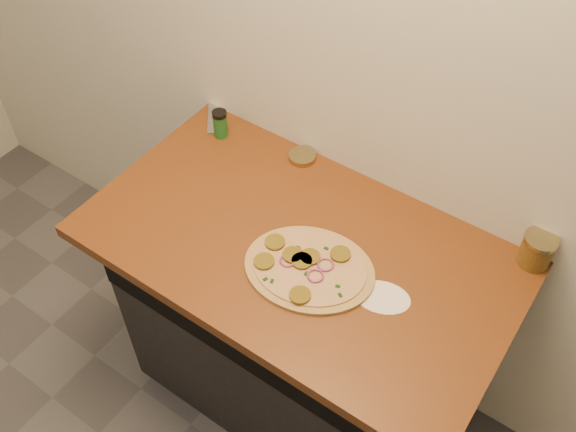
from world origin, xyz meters
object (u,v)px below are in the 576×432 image
Objects in this scene: salsa_jar at (537,250)px; pizza at (308,268)px; chefs_knife at (215,98)px; spice_shaker at (220,124)px.

pizza is at bearing -142.57° from salsa_jar.
chefs_knife is at bearing 176.96° from salsa_jar.
pizza is 0.60m from salsa_jar.
chefs_knife is 2.81× the size of spice_shaker.
chefs_knife is (-0.67, 0.43, -0.00)m from pizza.
salsa_jar is (0.48, 0.37, 0.04)m from pizza.
pizza is 4.47× the size of spice_shaker.
salsa_jar is at bearing -3.04° from chefs_knife.
chefs_knife is 1.15m from salsa_jar.
spice_shaker is at bearing 151.13° from pizza.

